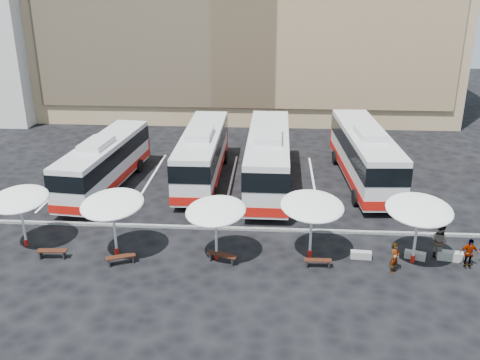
# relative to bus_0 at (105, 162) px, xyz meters

# --- Properties ---
(ground) EXTENTS (120.00, 120.00, 0.00)m
(ground) POSITION_rel_bus_0_xyz_m (8.74, -6.63, -1.92)
(ground) COLOR black
(ground) RESTS_ON ground
(curb_divider) EXTENTS (34.00, 0.25, 0.15)m
(curb_divider) POSITION_rel_bus_0_xyz_m (8.74, -6.13, -1.84)
(curb_divider) COLOR black
(curb_divider) RESTS_ON ground
(bay_lines) EXTENTS (24.15, 12.00, 0.01)m
(bay_lines) POSITION_rel_bus_0_xyz_m (8.74, 1.37, -1.91)
(bay_lines) COLOR white
(bay_lines) RESTS_ON ground
(bus_0) EXTENTS (3.70, 12.03, 3.76)m
(bus_0) POSITION_rel_bus_0_xyz_m (0.00, 0.00, 0.00)
(bus_0) COLOR silver
(bus_0) RESTS_ON ground
(bus_1) EXTENTS (2.99, 12.62, 4.00)m
(bus_1) POSITION_rel_bus_0_xyz_m (6.63, 2.06, 0.12)
(bus_1) COLOR silver
(bus_1) RESTS_ON ground
(bus_2) EXTENTS (3.24, 13.50, 4.28)m
(bus_2) POSITION_rel_bus_0_xyz_m (11.42, 1.03, 0.27)
(bus_2) COLOR silver
(bus_2) RESTS_ON ground
(bus_3) EXTENTS (3.68, 13.38, 4.20)m
(bus_3) POSITION_rel_bus_0_xyz_m (18.33, 2.38, 0.23)
(bus_3) COLOR silver
(bus_3) RESTS_ON ground
(sunshade_0) EXTENTS (3.35, 3.38, 3.31)m
(sunshade_0) POSITION_rel_bus_0_xyz_m (-1.90, -8.88, 0.89)
(sunshade_0) COLOR silver
(sunshade_0) RESTS_ON ground
(sunshade_1) EXTENTS (4.20, 4.23, 3.50)m
(sunshade_1) POSITION_rel_bus_0_xyz_m (3.44, -9.55, 1.05)
(sunshade_1) COLOR silver
(sunshade_1) RESTS_ON ground
(sunshade_2) EXTENTS (4.21, 4.23, 3.31)m
(sunshade_2) POSITION_rel_bus_0_xyz_m (8.89, -9.70, 0.89)
(sunshade_2) COLOR silver
(sunshade_2) RESTS_ON ground
(sunshade_3) EXTENTS (4.09, 4.13, 3.49)m
(sunshade_3) POSITION_rel_bus_0_xyz_m (13.86, -9.09, 1.04)
(sunshade_3) COLOR silver
(sunshade_3) RESTS_ON ground
(sunshade_4) EXTENTS (3.62, 3.66, 3.56)m
(sunshade_4) POSITION_rel_bus_0_xyz_m (19.24, -9.33, 1.11)
(sunshade_4) COLOR silver
(sunshade_4) RESTS_ON ground
(wood_bench_0) EXTENTS (1.60, 0.52, 0.48)m
(wood_bench_0) POSITION_rel_bus_0_xyz_m (0.13, -10.17, -1.55)
(wood_bench_0) COLOR black
(wood_bench_0) RESTS_ON ground
(wood_bench_1) EXTENTS (1.56, 0.98, 0.47)m
(wood_bench_1) POSITION_rel_bus_0_xyz_m (3.95, -10.53, -1.56)
(wood_bench_1) COLOR black
(wood_bench_1) RESTS_ON ground
(wood_bench_2) EXTENTS (1.64, 0.95, 0.49)m
(wood_bench_2) POSITION_rel_bus_0_xyz_m (9.24, -10.01, -1.55)
(wood_bench_2) COLOR black
(wood_bench_2) RESTS_ON ground
(wood_bench_3) EXTENTS (1.42, 0.40, 0.43)m
(wood_bench_3) POSITION_rel_bus_0_xyz_m (14.21, -10.17, -1.59)
(wood_bench_3) COLOR black
(wood_bench_3) RESTS_ON ground
(conc_bench_0) EXTENTS (1.11, 0.43, 0.41)m
(conc_bench_0) POSITION_rel_bus_0_xyz_m (16.58, -9.10, -1.72)
(conc_bench_0) COLOR gray
(conc_bench_0) RESTS_ON ground
(conc_bench_1) EXTENTS (1.15, 0.70, 0.41)m
(conc_bench_1) POSITION_rel_bus_0_xyz_m (19.46, -8.95, -1.72)
(conc_bench_1) COLOR gray
(conc_bench_1) RESTS_ON ground
(conc_bench_2) EXTENTS (1.36, 0.66, 0.49)m
(conc_bench_2) POSITION_rel_bus_0_xyz_m (21.26, -8.96, -1.68)
(conc_bench_2) COLOR gray
(conc_bench_2) RESTS_ON ground
(passenger_0) EXTENTS (0.71, 0.70, 1.65)m
(passenger_0) POSITION_rel_bus_0_xyz_m (18.03, -10.42, -1.10)
(passenger_0) COLOR black
(passenger_0) RESTS_ON ground
(passenger_1) EXTENTS (1.15, 1.19, 1.93)m
(passenger_1) POSITION_rel_bus_0_xyz_m (20.74, -8.67, -0.95)
(passenger_1) COLOR black
(passenger_1) RESTS_ON ground
(passenger_2) EXTENTS (0.95, 0.41, 1.62)m
(passenger_2) POSITION_rel_bus_0_xyz_m (21.94, -9.66, -1.11)
(passenger_2) COLOR black
(passenger_2) RESTS_ON ground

